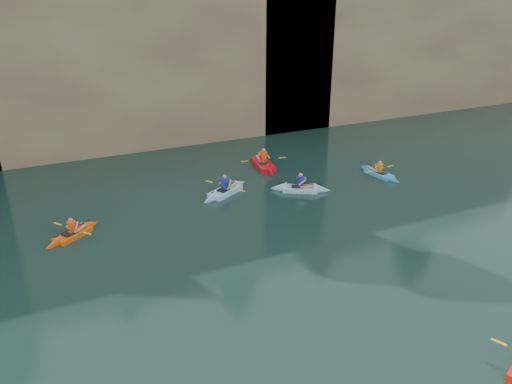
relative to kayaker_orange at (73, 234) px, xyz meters
name	(u,v)px	position (x,y,z in m)	size (l,w,h in m)	color
cliff	(97,36)	(4.31, 18.22, 5.87)	(70.00, 16.00, 12.00)	tan
cliff_slab_center	(151,52)	(6.31, 10.82, 5.57)	(24.00, 2.40, 11.40)	#9B875E
cliff_slab_east	(414,48)	(26.31, 10.82, 4.79)	(26.00, 2.40, 9.84)	#9B875E
sea_cave_center	(55,133)	(0.31, 10.17, 1.47)	(3.50, 1.00, 3.20)	black
sea_cave_east	(276,99)	(14.31, 10.17, 2.12)	(5.00, 1.00, 4.50)	black
kayaker_orange	(73,234)	(0.00, 0.00, 0.00)	(2.61, 2.13, 1.05)	#EB580E
kayaker_ltblue_near	(300,188)	(10.73, 0.30, 0.02)	(2.92, 2.11, 1.17)	#95D8FA
kayaker_red_far	(263,164)	(10.57, 4.18, 0.03)	(2.59, 3.70, 1.34)	red
kayaker_ltblue_mid	(225,191)	(7.24, 1.53, 0.02)	(3.16, 2.27, 1.23)	#94D3F8
kayaker_blue_east	(379,173)	(15.61, 0.41, 0.00)	(2.07, 2.98, 1.03)	#41A0DF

